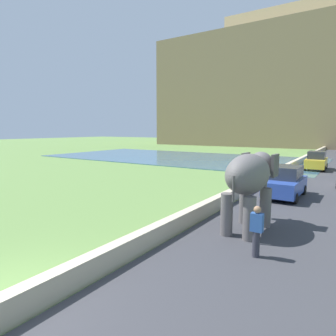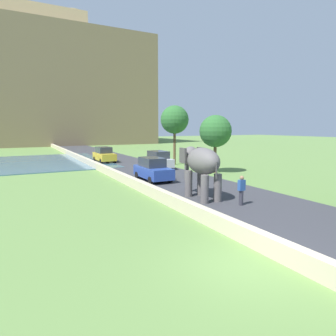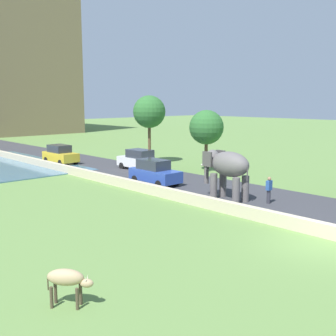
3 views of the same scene
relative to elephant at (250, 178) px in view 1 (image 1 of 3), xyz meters
The scene contains 10 objects.
ground_plane 8.60m from the elephant, 114.26° to the right, with size 220.00×220.00×0.00m, color #608442.
road_surface 12.64m from the elephant, 82.79° to the left, with size 7.00×120.00×0.06m, color #38383D.
barrier_wall 10.75m from the elephant, 102.15° to the left, with size 0.40×110.00×0.65m, color beige.
lake 29.32m from the elephant, 126.59° to the left, with size 36.00×18.00×0.08m, color #426B84.
hill_distant 67.52m from the elephant, 98.14° to the left, with size 64.00×28.00×25.85m, color #7F6B4C.
fort_on_hill 71.82m from the elephant, 98.00° to the left, with size 36.09×8.00×6.80m.
elephant is the anchor object (origin of this frame).
person_beside_elephant 2.79m from the elephant, 67.05° to the right, with size 0.36×0.22×1.63m.
car_yellow 20.16m from the elephant, 90.03° to the left, with size 1.88×4.04×1.80m.
car_blue 6.63m from the elephant, 90.08° to the left, with size 1.82×4.01×1.80m.
Camera 1 is at (6.83, -3.19, 3.88)m, focal length 31.29 mm.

